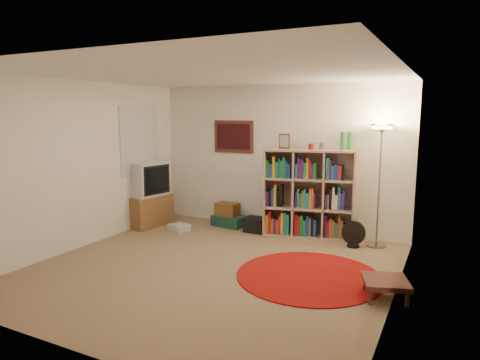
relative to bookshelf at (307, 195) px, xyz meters
The scene contains 12 objects.
room 2.12m from the bookshelf, 109.82° to the right, with size 4.54×4.54×2.54m.
bookshelf is the anchor object (origin of this frame).
floor_lamp 1.41m from the bookshelf, ahead, with size 0.43×0.43×1.87m.
floor_fan 0.99m from the bookshelf, 16.71° to the right, with size 0.36×0.22×0.41m.
tv_stand 2.88m from the bookshelf, 167.84° to the right, with size 0.69×0.89×1.16m.
dvd_box 2.28m from the bookshelf, 162.75° to the right, with size 0.38×0.35×0.11m.
suitcase 1.57m from the bookshelf, behind, with size 0.62×0.44×0.19m.
wicker_basket 1.55m from the bookshelf, behind, with size 0.40×0.30×0.22m.
duffel_bag 1.05m from the bookshelf, behind, with size 0.36×0.30×0.25m.
paper_towel 0.94m from the bookshelf, 162.21° to the left, with size 0.14×0.14×0.25m.
red_rug 1.91m from the bookshelf, 70.97° to the right, with size 1.82×1.82×0.02m.
side_table 2.50m from the bookshelf, 51.45° to the right, with size 0.60×0.60×0.22m.
Camera 1 is at (2.74, -4.65, 2.03)m, focal length 32.00 mm.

